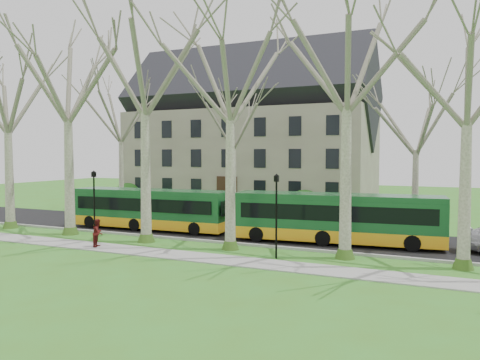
% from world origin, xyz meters
% --- Properties ---
extents(ground, '(120.00, 120.00, 0.00)m').
position_xyz_m(ground, '(0.00, 0.00, 0.00)').
color(ground, '#407822').
rests_on(ground, ground).
extents(sidewalk, '(70.00, 2.00, 0.06)m').
position_xyz_m(sidewalk, '(0.00, -2.50, 0.03)').
color(sidewalk, gray).
rests_on(sidewalk, ground).
extents(road, '(80.00, 8.00, 0.06)m').
position_xyz_m(road, '(0.00, 5.50, 0.03)').
color(road, black).
rests_on(road, ground).
extents(curb, '(80.00, 0.25, 0.14)m').
position_xyz_m(curb, '(0.00, 1.50, 0.07)').
color(curb, '#A5A39E').
rests_on(curb, ground).
extents(building, '(26.50, 12.20, 16.00)m').
position_xyz_m(building, '(-6.00, 24.00, 8.07)').
color(building, gray).
rests_on(building, ground).
extents(tree_row_verge, '(49.00, 7.00, 14.00)m').
position_xyz_m(tree_row_verge, '(0.00, 0.30, 7.00)').
color(tree_row_verge, gray).
rests_on(tree_row_verge, ground).
extents(tree_row_far, '(33.00, 7.00, 12.00)m').
position_xyz_m(tree_row_far, '(-1.33, 11.00, 6.00)').
color(tree_row_far, gray).
rests_on(tree_row_far, ground).
extents(lamp_row, '(36.22, 0.22, 4.30)m').
position_xyz_m(lamp_row, '(-0.00, -1.00, 2.57)').
color(lamp_row, black).
rests_on(lamp_row, ground).
extents(hedges, '(30.60, 8.60, 2.00)m').
position_xyz_m(hedges, '(-4.67, 14.00, 1.00)').
color(hedges, '#1A5D1A').
rests_on(hedges, ground).
extents(bus_lead, '(11.80, 2.89, 2.93)m').
position_xyz_m(bus_lead, '(-5.28, 3.96, 1.52)').
color(bus_lead, '#164F25').
rests_on(bus_lead, road).
extents(bus_follow, '(12.43, 3.69, 3.06)m').
position_xyz_m(bus_follow, '(7.96, 4.18, 1.59)').
color(bus_follow, '#164F25').
rests_on(bus_follow, road).
extents(pedestrian_b, '(0.84, 0.95, 1.61)m').
position_xyz_m(pedestrian_b, '(-4.39, -2.54, 0.87)').
color(pedestrian_b, '#521312').
rests_on(pedestrian_b, sidewalk).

